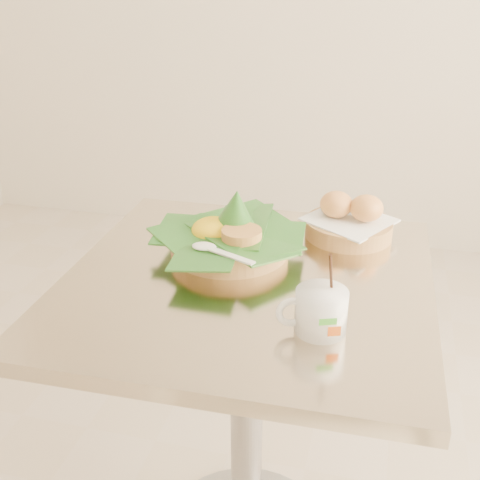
% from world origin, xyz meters
% --- Properties ---
extents(cafe_table, '(0.71, 0.71, 0.75)m').
position_xyz_m(cafe_table, '(0.12, -0.05, 0.53)').
color(cafe_table, gray).
rests_on(cafe_table, floor).
extents(rice_basket, '(0.31, 0.31, 0.15)m').
position_xyz_m(rice_basket, '(0.06, 0.05, 0.79)').
color(rice_basket, tan).
rests_on(rice_basket, cafe_table).
extents(bread_basket, '(0.22, 0.22, 0.10)m').
position_xyz_m(bread_basket, '(0.29, 0.19, 0.78)').
color(bread_basket, tan).
rests_on(bread_basket, cafe_table).
extents(coffee_mug, '(0.12, 0.09, 0.15)m').
position_xyz_m(coffee_mug, '(0.28, -0.20, 0.79)').
color(coffee_mug, white).
rests_on(coffee_mug, cafe_table).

